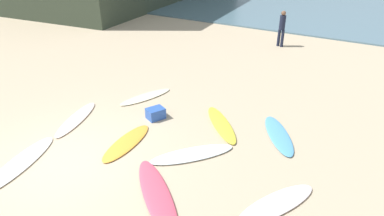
{
  "coord_description": "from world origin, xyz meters",
  "views": [
    {
      "loc": [
        6.02,
        -4.01,
        4.89
      ],
      "look_at": [
        1.47,
        3.55,
        0.3
      ],
      "focal_mm": 31.6,
      "sensor_mm": 36.0,
      "label": 1
    }
  ],
  "objects": [
    {
      "name": "ground_plane",
      "position": [
        0.0,
        0.0,
        0.0
      ],
      "size": [
        120.0,
        120.0,
        0.0
      ],
      "primitive_type": "plane",
      "color": "tan"
    },
    {
      "name": "surfboard_7",
      "position": [
        2.49,
        1.87,
        0.04
      ],
      "size": [
        1.82,
        2.02,
        0.08
      ],
      "primitive_type": "ellipsoid",
      "rotation": [
        0.0,
        0.0,
        2.44
      ],
      "color": "white",
      "rests_on": "ground_plane"
    },
    {
      "name": "surfboard_8",
      "position": [
        -1.36,
        1.66,
        0.03
      ],
      "size": [
        1.18,
        2.21,
        0.06
      ],
      "primitive_type": "ellipsoid",
      "rotation": [
        0.0,
        0.0,
        0.34
      ],
      "color": "#F7DECF",
      "rests_on": "ground_plane"
    },
    {
      "name": "beach_cooler",
      "position": [
        0.59,
        2.93,
        0.16
      ],
      "size": [
        0.56,
        0.61,
        0.32
      ],
      "primitive_type": "cube",
      "rotation": [
        0.0,
        0.0,
        4.28
      ],
      "color": "#2D56B2",
      "rests_on": "ground_plane"
    },
    {
      "name": "surfboard_3",
      "position": [
        2.62,
        0.23,
        0.04
      ],
      "size": [
        2.3,
        2.05,
        0.08
      ],
      "primitive_type": "ellipsoid",
      "rotation": [
        0.0,
        0.0,
        0.88
      ],
      "color": "#D74960",
      "rests_on": "ground_plane"
    },
    {
      "name": "surfboard_2",
      "position": [
        4.03,
        3.84,
        0.04
      ],
      "size": [
        1.58,
        2.01,
        0.08
      ],
      "primitive_type": "ellipsoid",
      "rotation": [
        0.0,
        0.0,
        0.58
      ],
      "color": "#529BD4",
      "rests_on": "ground_plane"
    },
    {
      "name": "surfboard_1",
      "position": [
        4.83,
        1.29,
        0.04
      ],
      "size": [
        1.4,
        2.02,
        0.07
      ],
      "primitive_type": "ellipsoid",
      "rotation": [
        0.0,
        0.0,
        -0.47
      ],
      "color": "silver",
      "rests_on": "ground_plane"
    },
    {
      "name": "surfboard_0",
      "position": [
        -0.54,
        3.91,
        0.03
      ],
      "size": [
        1.08,
        2.0,
        0.06
      ],
      "primitive_type": "ellipsoid",
      "rotation": [
        0.0,
        0.0,
        2.83
      ],
      "color": "beige",
      "rests_on": "ground_plane"
    },
    {
      "name": "surfboard_6",
      "position": [
        2.45,
        3.55,
        0.04
      ],
      "size": [
        1.84,
        1.89,
        0.09
      ],
      "primitive_type": "ellipsoid",
      "rotation": [
        0.0,
        0.0,
        0.76
      ],
      "color": "yellow",
      "rests_on": "ground_plane"
    },
    {
      "name": "surfboard_4",
      "position": [
        0.75,
        1.44,
        0.03
      ],
      "size": [
        0.79,
        1.98,
        0.06
      ],
      "primitive_type": "ellipsoid",
      "rotation": [
        0.0,
        0.0,
        3.26
      ],
      "color": "gold",
      "rests_on": "ground_plane"
    },
    {
      "name": "surfboard_5",
      "position": [
        -0.84,
        -0.53,
        0.03
      ],
      "size": [
        1.21,
        2.42,
        0.06
      ],
      "primitive_type": "ellipsoid",
      "rotation": [
        0.0,
        0.0,
        0.28
      ],
      "color": "silver",
      "rests_on": "ground_plane"
    },
    {
      "name": "beachgoer_near",
      "position": [
        1.48,
        11.8,
        0.94
      ],
      "size": [
        0.35,
        0.35,
        1.69
      ],
      "rotation": [
        0.0,
        0.0,
        2.85
      ],
      "color": "#191E33",
      "rests_on": "ground_plane"
    }
  ]
}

